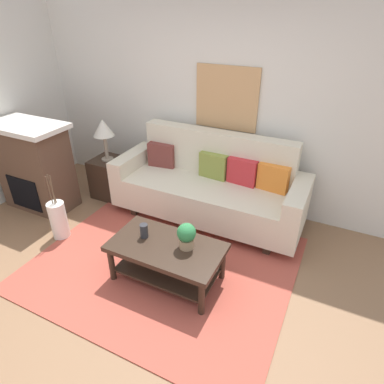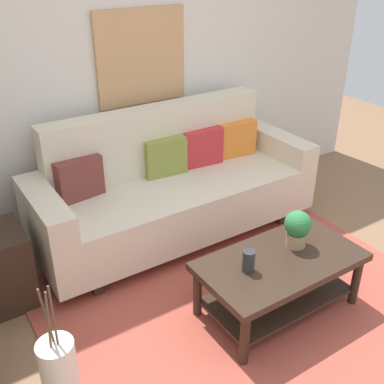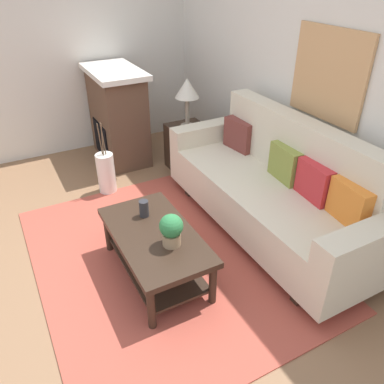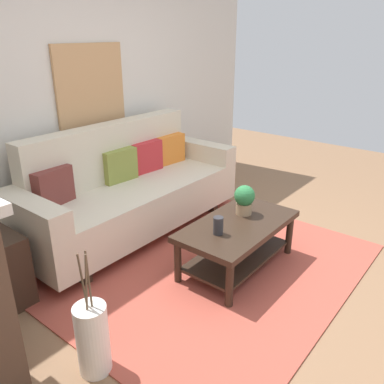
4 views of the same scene
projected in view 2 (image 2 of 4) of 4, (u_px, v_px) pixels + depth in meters
name	position (u px, v px, depth m)	size (l,w,h in m)	color
ground_plane	(292.00, 347.00, 2.93)	(9.32, 9.32, 0.00)	#8C6647
wall_back	(131.00, 67.00, 3.83)	(5.32, 0.10, 2.70)	silver
area_rug	(243.00, 301.00, 3.30)	(2.66, 2.20, 0.01)	#B24C3D
couch	(173.00, 189.00, 3.90)	(2.38, 0.84, 1.08)	beige
throw_pillow_maroon	(79.00, 179.00, 3.51)	(0.36, 0.12, 0.32)	brown
throw_pillow_olive	(165.00, 157.00, 3.87)	(0.36, 0.12, 0.32)	olive
throw_pillow_crimson	(202.00, 147.00, 4.06)	(0.36, 0.12, 0.32)	red
throw_pillow_orange	(236.00, 139.00, 4.24)	(0.36, 0.12, 0.32)	orange
coffee_table	(279.00, 273.00, 3.09)	(1.10, 0.60, 0.43)	#332319
tabletop_vase	(248.00, 261.00, 2.89)	(0.08, 0.08, 0.15)	#2D2D33
potted_plant_tabletop	(297.00, 228.00, 3.11)	(0.18, 0.18, 0.26)	tan
floor_vase	(60.00, 376.00, 2.45)	(0.20, 0.20, 0.46)	white
floor_vase_branch_a	(53.00, 316.00, 2.27)	(0.01, 0.01, 0.36)	brown
floor_vase_branch_b	(46.00, 316.00, 2.26)	(0.01, 0.01, 0.36)	brown
floor_vase_branch_c	(48.00, 320.00, 2.24)	(0.01, 0.01, 0.36)	brown
framed_painting	(142.00, 57.00, 3.77)	(0.79, 0.03, 0.76)	tan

